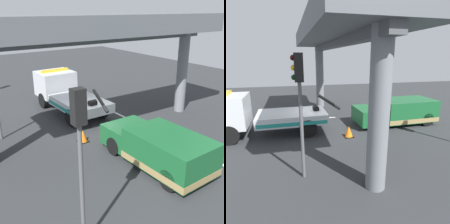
# 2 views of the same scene
# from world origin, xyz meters

# --- Properties ---
(ground_plane) EXTENTS (60.00, 40.00, 0.10)m
(ground_plane) POSITION_xyz_m (0.00, 0.00, -0.05)
(ground_plane) COLOR #2D3033
(lane_stripe_west) EXTENTS (2.60, 0.16, 0.01)m
(lane_stripe_west) POSITION_xyz_m (-6.00, -2.27, 0.00)
(lane_stripe_west) COLOR silver
(lane_stripe_west) RESTS_ON ground
(lane_stripe_mid) EXTENTS (2.60, 0.16, 0.01)m
(lane_stripe_mid) POSITION_xyz_m (0.00, -2.27, 0.00)
(lane_stripe_mid) COLOR silver
(lane_stripe_mid) RESTS_ON ground
(lane_stripe_east) EXTENTS (2.60, 0.16, 0.01)m
(lane_stripe_east) POSITION_xyz_m (6.00, -2.27, 0.00)
(lane_stripe_east) COLOR silver
(lane_stripe_east) RESTS_ON ground
(tow_truck_white) EXTENTS (7.27, 2.50, 2.46)m
(tow_truck_white) POSITION_xyz_m (3.70, 0.02, 1.20)
(tow_truck_white) COLOR silver
(tow_truck_white) RESTS_ON ground
(towed_van_green) EXTENTS (5.23, 2.29, 1.58)m
(towed_van_green) POSITION_xyz_m (-5.01, -0.00, 0.78)
(towed_van_green) COLOR #195B2D
(towed_van_green) RESTS_ON ground
(overpass_structure) EXTENTS (3.60, 13.87, 6.07)m
(overpass_structure) POSITION_xyz_m (-0.78, 0.00, 5.31)
(overpass_structure) COLOR slate
(overpass_structure) RESTS_ON ground
(traffic_light_near) EXTENTS (0.39, 0.32, 4.61)m
(traffic_light_near) POSITION_xyz_m (-6.98, 4.79, 3.35)
(traffic_light_near) COLOR #515456
(traffic_light_near) RESTS_ON ground
(traffic_cone_orange) EXTENTS (0.51, 0.51, 0.61)m
(traffic_cone_orange) POSITION_xyz_m (-1.19, 1.51, 0.29)
(traffic_cone_orange) COLOR orange
(traffic_cone_orange) RESTS_ON ground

